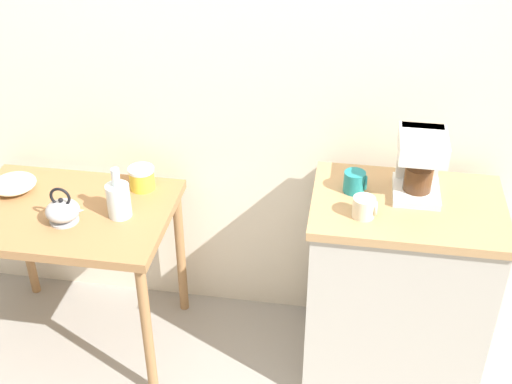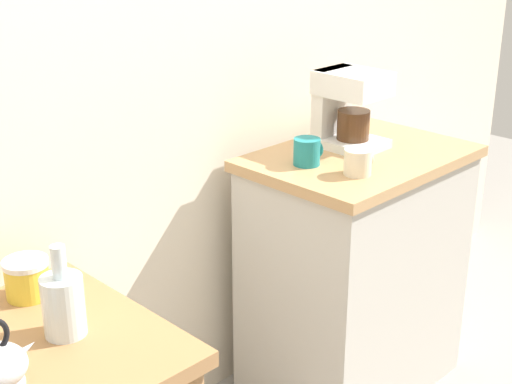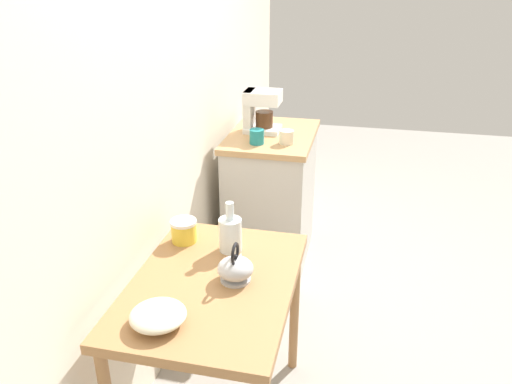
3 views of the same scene
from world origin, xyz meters
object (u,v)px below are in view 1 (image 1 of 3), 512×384
at_px(canister_enamel, 142,178).
at_px(mug_dark_teal, 355,182).
at_px(coffee_maker, 420,160).
at_px(teakettle, 63,211).
at_px(glass_carafe_vase, 119,199).
at_px(mug_small_cream, 364,207).
at_px(bowl_stoneware, 14,184).

xyz_separation_m(canister_enamel, mug_dark_teal, (0.93, -0.12, 0.15)).
bearing_deg(canister_enamel, coffee_maker, -4.17).
bearing_deg(teakettle, glass_carafe_vase, 20.26).
bearing_deg(canister_enamel, glass_carafe_vase, -97.24).
height_order(mug_small_cream, mug_dark_teal, mug_dark_teal).
distance_m(bowl_stoneware, coffee_maker, 1.74).
distance_m(glass_carafe_vase, canister_enamel, 0.22).
xyz_separation_m(bowl_stoneware, mug_dark_teal, (1.48, -0.01, 0.17)).
xyz_separation_m(teakettle, coffee_maker, (1.41, 0.21, 0.25)).
bearing_deg(glass_carafe_vase, mug_small_cream, -4.21).
bearing_deg(canister_enamel, bowl_stoneware, -168.82).
bearing_deg(glass_carafe_vase, canister_enamel, 82.76).
distance_m(glass_carafe_vase, mug_dark_teal, 0.97).
height_order(bowl_stoneware, mug_dark_teal, mug_dark_teal).
height_order(glass_carafe_vase, mug_dark_teal, mug_dark_teal).
bearing_deg(coffee_maker, bowl_stoneware, -179.20).
xyz_separation_m(teakettle, mug_small_cream, (1.21, 0.01, 0.14)).
distance_m(coffee_maker, mug_dark_teal, 0.26).
bearing_deg(mug_small_cream, teakettle, -179.76).
distance_m(bowl_stoneware, mug_dark_teal, 1.49).
bearing_deg(bowl_stoneware, glass_carafe_vase, -11.95).
height_order(canister_enamel, mug_dark_teal, mug_dark_teal).
bearing_deg(mug_small_cream, mug_dark_teal, 103.65).
bearing_deg(mug_dark_teal, bowl_stoneware, 179.46).
bearing_deg(teakettle, mug_small_cream, 0.24).
xyz_separation_m(glass_carafe_vase, mug_small_cream, (0.99, -0.07, 0.12)).
xyz_separation_m(teakettle, canister_enamel, (0.24, 0.30, -0.00)).
relative_size(mug_small_cream, mug_dark_teal, 1.00).
relative_size(teakettle, canister_enamel, 1.49).
bearing_deg(glass_carafe_vase, mug_dark_teal, 5.81).
height_order(bowl_stoneware, coffee_maker, coffee_maker).
relative_size(teakettle, coffee_maker, 0.66).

